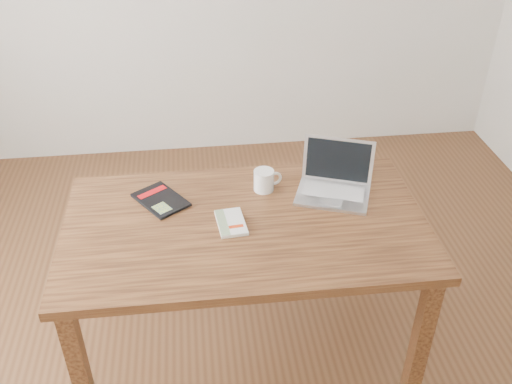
{
  "coord_description": "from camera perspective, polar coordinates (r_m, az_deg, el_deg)",
  "views": [
    {
      "loc": [
        -0.18,
        -1.74,
        2.12
      ],
      "look_at": [
        0.04,
        0.12,
        0.85
      ],
      "focal_mm": 40.0,
      "sensor_mm": 36.0,
      "label": 1
    }
  ],
  "objects": [
    {
      "name": "black_guidebook",
      "position": [
        2.41,
        -9.52,
        -0.77
      ],
      "size": [
        0.26,
        0.28,
        0.01
      ],
      "rotation": [
        0.0,
        0.0,
        0.6
      ],
      "color": "black",
      "rests_on": "desk"
    },
    {
      "name": "coffee_mug",
      "position": [
        2.43,
        0.86,
        1.22
      ],
      "size": [
        0.12,
        0.09,
        0.09
      ],
      "rotation": [
        0.0,
        0.0,
        0.19
      ],
      "color": "white",
      "rests_on": "desk"
    },
    {
      "name": "desk",
      "position": [
        2.32,
        -1.05,
        -4.79
      ],
      "size": [
        1.45,
        0.83,
        0.75
      ],
      "rotation": [
        0.0,
        0.0,
        -0.0
      ],
      "color": "#56321A",
      "rests_on": "ground"
    },
    {
      "name": "white_guidebook",
      "position": [
        2.25,
        -2.51,
        -3.08
      ],
      "size": [
        0.12,
        0.18,
        0.02
      ],
      "rotation": [
        0.0,
        0.0,
        0.1
      ],
      "color": "beige",
      "rests_on": "desk"
    },
    {
      "name": "laptop",
      "position": [
        2.44,
        7.86,
        0.96
      ],
      "size": [
        0.37,
        0.33,
        0.21
      ],
      "rotation": [
        0.0,
        0.0,
        -0.36
      ],
      "color": "silver",
      "rests_on": "desk"
    },
    {
      "name": "room",
      "position": [
        1.9,
        -2.97,
        10.44
      ],
      "size": [
        4.04,
        4.04,
        2.7
      ],
      "color": "brown",
      "rests_on": "ground"
    }
  ]
}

